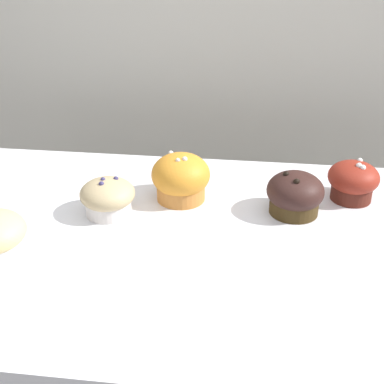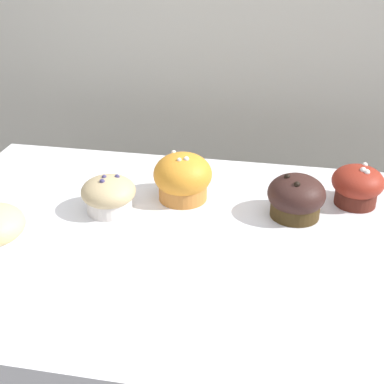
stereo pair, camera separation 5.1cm
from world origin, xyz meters
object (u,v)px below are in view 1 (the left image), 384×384
Objects in this scene: muffin_back_left at (353,181)px; muffin_back_right at (108,197)px; muffin_front_center at (295,194)px; muffin_front_right at (181,178)px.

muffin_back_right is at bearing -165.99° from muffin_back_left.
muffin_front_center reaches higher than muffin_back_right.
muffin_front_center is 1.04× the size of muffin_back_right.
muffin_front_center is 1.08× the size of muffin_back_left.
muffin_back_left is at bearing 30.61° from muffin_front_center.
muffin_front_center is 0.21m from muffin_front_right.
muffin_front_center and muffin_back_left have the same top height.
muffin_front_right is (-0.32, -0.04, 0.00)m from muffin_back_left.
muffin_front_right reaches higher than muffin_back_left.
muffin_back_left is at bearing 6.95° from muffin_front_right.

